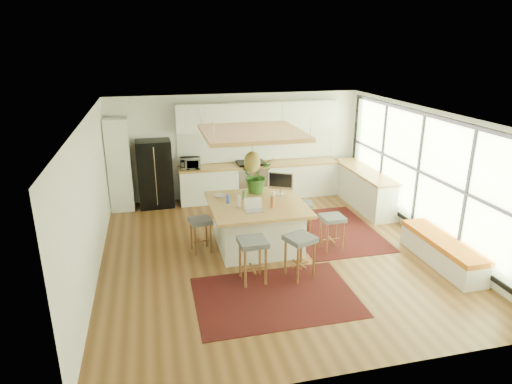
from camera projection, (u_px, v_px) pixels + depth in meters
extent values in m
plane|color=brown|center=(272.00, 252.00, 8.79)|extent=(7.00, 7.00, 0.00)
plane|color=white|center=(273.00, 115.00, 7.91)|extent=(7.00, 7.00, 0.00)
plane|color=white|center=(237.00, 146.00, 11.57)|extent=(6.50, 0.00, 6.50)
plane|color=white|center=(353.00, 279.00, 5.13)|extent=(6.50, 0.00, 6.50)
plane|color=white|center=(91.00, 201.00, 7.64)|extent=(0.00, 7.00, 7.00)
plane|color=white|center=(426.00, 175.00, 9.06)|extent=(0.00, 7.00, 7.00)
cube|color=white|center=(119.00, 165.00, 10.70)|extent=(0.55, 0.60, 2.25)
cube|color=white|center=(260.00, 182.00, 11.69)|extent=(4.20, 0.60, 0.88)
cube|color=#A6773B|center=(260.00, 165.00, 11.54)|extent=(4.24, 0.64, 0.05)
cube|color=white|center=(257.00, 145.00, 11.67)|extent=(4.20, 0.02, 0.80)
cube|color=white|center=(259.00, 116.00, 11.27)|extent=(4.20, 0.34, 0.70)
cube|color=white|center=(363.00, 189.00, 11.13)|extent=(0.60, 2.50, 0.88)
cube|color=#A6773B|center=(365.00, 171.00, 10.98)|extent=(0.64, 2.54, 0.05)
cube|color=black|center=(275.00, 297.00, 7.24)|extent=(2.60, 1.80, 0.01)
cube|color=black|center=(332.00, 230.00, 9.75)|extent=(1.80, 2.60, 0.01)
imported|color=#A5A5AA|center=(190.00, 162.00, 11.07)|extent=(0.51, 0.31, 0.33)
imported|color=#1E4C19|center=(256.00, 179.00, 9.29)|extent=(0.92, 0.95, 0.57)
imported|color=white|center=(219.00, 196.00, 9.04)|extent=(0.26, 0.26, 0.05)
cylinder|color=blue|center=(228.00, 199.00, 8.69)|extent=(0.07, 0.07, 0.19)
cylinder|color=white|center=(238.00, 202.00, 8.49)|extent=(0.07, 0.07, 0.19)
cylinder|color=#AB6339|center=(273.00, 202.00, 8.50)|extent=(0.07, 0.07, 0.19)
cylinder|color=white|center=(273.00, 196.00, 8.84)|extent=(0.07, 0.07, 0.19)
cylinder|color=#4E7747|center=(244.00, 195.00, 8.91)|extent=(0.07, 0.07, 0.19)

